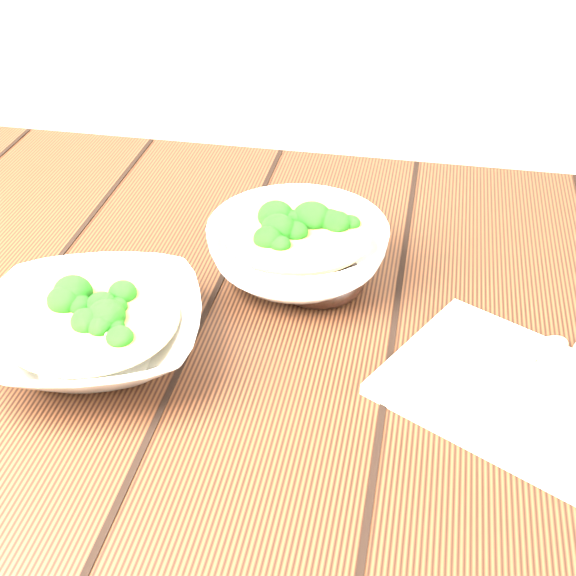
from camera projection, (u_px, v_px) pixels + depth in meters
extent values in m
cube|color=#361D0F|center=(227.00, 324.00, 0.87)|extent=(1.20, 0.80, 0.04)
imported|color=silver|center=(94.00, 331.00, 0.79)|extent=(0.26, 0.26, 0.05)
cylinder|color=#A38849|center=(92.00, 318.00, 0.78)|extent=(0.17, 0.17, 0.00)
ellipsoid|color=#1F781A|center=(113.00, 312.00, 0.78)|extent=(0.03, 0.03, 0.03)
ellipsoid|color=#1F781A|center=(119.00, 297.00, 0.80)|extent=(0.03, 0.03, 0.03)
ellipsoid|color=#1F781A|center=(95.00, 284.00, 0.82)|extent=(0.03, 0.03, 0.03)
ellipsoid|color=#1F781A|center=(74.00, 304.00, 0.79)|extent=(0.03, 0.03, 0.03)
ellipsoid|color=#1F781A|center=(49.00, 316.00, 0.77)|extent=(0.03, 0.03, 0.03)
ellipsoid|color=#1F781A|center=(45.00, 341.00, 0.74)|extent=(0.03, 0.03, 0.03)
ellipsoid|color=#1F781A|center=(88.00, 332.00, 0.75)|extent=(0.03, 0.03, 0.03)
ellipsoid|color=#1F781A|center=(121.00, 331.00, 0.75)|extent=(0.03, 0.03, 0.03)
imported|color=silver|center=(298.00, 251.00, 0.90)|extent=(0.27, 0.27, 0.06)
cylinder|color=#A38849|center=(298.00, 234.00, 0.89)|extent=(0.16, 0.16, 0.00)
ellipsoid|color=#1F781A|center=(316.00, 228.00, 0.89)|extent=(0.04, 0.03, 0.03)
ellipsoid|color=#1F781A|center=(316.00, 217.00, 0.91)|extent=(0.04, 0.03, 0.03)
ellipsoid|color=#1F781A|center=(293.00, 208.00, 0.92)|extent=(0.04, 0.03, 0.03)
ellipsoid|color=#1F781A|center=(281.00, 222.00, 0.90)|extent=(0.04, 0.03, 0.03)
ellipsoid|color=#1F781A|center=(264.00, 231.00, 0.88)|extent=(0.04, 0.03, 0.03)
ellipsoid|color=#1F781A|center=(268.00, 249.00, 0.85)|extent=(0.04, 0.03, 0.03)
ellipsoid|color=#1F781A|center=(301.00, 243.00, 0.86)|extent=(0.04, 0.03, 0.03)
ellipsoid|color=#1F781A|center=(328.00, 242.00, 0.86)|extent=(0.04, 0.03, 0.03)
torus|color=black|center=(319.00, 279.00, 0.89)|extent=(0.13, 0.13, 0.02)
cube|color=beige|center=(508.00, 389.00, 0.75)|extent=(0.27, 0.26, 0.01)
cylinder|color=#BCB4A5|center=(494.00, 383.00, 0.74)|extent=(0.09, 0.11, 0.01)
ellipsoid|color=#BCB4A5|center=(549.00, 348.00, 0.79)|extent=(0.06, 0.06, 0.01)
cylinder|color=#BCB4A5|center=(537.00, 378.00, 0.75)|extent=(0.10, 0.10, 0.01)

